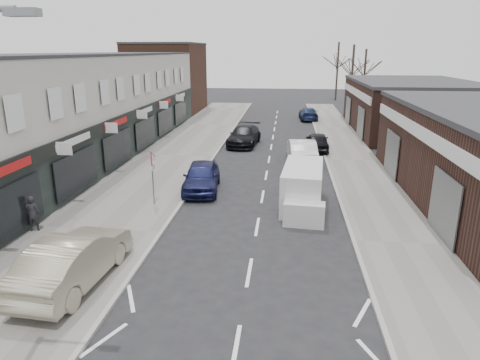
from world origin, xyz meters
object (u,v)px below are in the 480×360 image
(pedestrian, at_px, (33,213))
(parked_car_left_a, at_px, (202,176))
(white_van, at_px, (303,188))
(parked_car_left_b, at_px, (244,136))
(sedan_on_pavement, at_px, (74,259))
(parked_car_right_b, at_px, (317,142))
(parked_car_right_a, at_px, (301,151))
(parked_car_right_c, at_px, (308,114))
(warning_sign, at_px, (153,163))

(pedestrian, height_order, parked_car_left_a, pedestrian)
(white_van, height_order, parked_car_left_b, white_van)
(sedan_on_pavement, height_order, parked_car_left_b, sedan_on_pavement)
(pedestrian, height_order, parked_car_right_b, pedestrian)
(parked_car_right_a, xyz_separation_m, parked_car_right_c, (1.30, 18.91, -0.14))
(parked_car_left_a, bearing_deg, parked_car_right_a, 44.47)
(parked_car_left_b, bearing_deg, warning_sign, -96.25)
(sedan_on_pavement, xyz_separation_m, parked_car_right_b, (8.99, 20.55, -0.23))
(warning_sign, xyz_separation_m, parked_car_left_a, (1.79, 2.74, -1.42))
(white_van, xyz_separation_m, parked_car_left_a, (-5.37, 2.02, -0.17))
(sedan_on_pavement, bearing_deg, parked_car_right_b, -109.49)
(parked_car_left_b, bearing_deg, pedestrian, -105.77)
(white_van, relative_size, parked_car_right_a, 1.07)
(warning_sign, relative_size, pedestrian, 1.78)
(parked_car_right_c, bearing_deg, parked_car_left_b, 65.03)
(white_van, relative_size, parked_car_left_a, 1.16)
(sedan_on_pavement, height_order, parked_car_right_b, sedan_on_pavement)
(parked_car_left_b, bearing_deg, parked_car_left_a, -90.39)
(pedestrian, bearing_deg, parked_car_right_b, -145.10)
(white_van, height_order, parked_car_right_b, white_van)
(parked_car_left_b, distance_m, parked_car_right_a, 6.80)
(sedan_on_pavement, bearing_deg, parked_car_left_a, -97.60)
(warning_sign, xyz_separation_m, parked_car_left_b, (2.96, 14.55, -1.44))
(pedestrian, relative_size, parked_car_right_c, 0.33)
(parked_car_right_a, relative_size, parked_car_right_b, 1.18)
(parked_car_right_b, bearing_deg, parked_car_right_a, 72.10)
(white_van, bearing_deg, parked_car_left_a, 164.33)
(parked_car_left_a, distance_m, parked_car_left_b, 11.87)
(parked_car_right_a, bearing_deg, sedan_on_pavement, 61.81)
(white_van, height_order, sedan_on_pavement, white_van)
(warning_sign, height_order, pedestrian, warning_sign)
(parked_car_right_c, bearing_deg, white_van, 84.46)
(white_van, bearing_deg, parked_car_right_b, 88.08)
(white_van, height_order, pedestrian, white_van)
(parked_car_left_b, height_order, parked_car_right_b, parked_car_left_b)
(parked_car_left_a, height_order, parked_car_right_c, parked_car_left_a)
(sedan_on_pavement, relative_size, parked_car_left_b, 0.96)
(sedan_on_pavement, bearing_deg, parked_car_right_a, -110.40)
(white_van, height_order, parked_car_right_c, white_van)
(white_van, xyz_separation_m, parked_car_right_c, (1.50, 27.56, -0.27))
(parked_car_left_a, bearing_deg, pedestrian, -137.76)
(parked_car_right_b, bearing_deg, parked_car_left_b, -13.15)
(warning_sign, height_order, sedan_on_pavement, warning_sign)
(white_van, xyz_separation_m, parked_car_right_a, (0.20, 8.65, -0.13))
(parked_car_right_a, xyz_separation_m, parked_car_right_b, (1.30, 3.71, -0.10))
(parked_car_right_c, bearing_deg, parked_car_right_a, 83.65)
(parked_car_right_b, bearing_deg, pedestrian, 54.24)
(parked_car_right_c, bearing_deg, sedan_on_pavement, 73.47)
(pedestrian, bearing_deg, sedan_on_pavement, 116.35)
(warning_sign, xyz_separation_m, white_van, (7.16, 0.71, -1.25))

